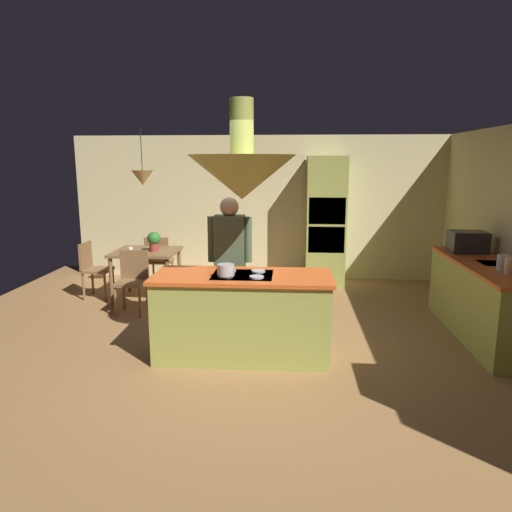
# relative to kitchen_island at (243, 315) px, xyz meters

# --- Properties ---
(ground) EXTENTS (8.16, 8.16, 0.00)m
(ground) POSITION_rel_kitchen_island_xyz_m (0.00, 0.20, -0.46)
(ground) COLOR #9E7042
(wall_back) EXTENTS (6.80, 0.10, 2.55)m
(wall_back) POSITION_rel_kitchen_island_xyz_m (0.00, 3.65, 0.81)
(wall_back) COLOR beige
(wall_back) RESTS_ON ground
(kitchen_island) EXTENTS (1.91, 0.81, 0.94)m
(kitchen_island) POSITION_rel_kitchen_island_xyz_m (0.00, 0.00, 0.00)
(kitchen_island) COLOR #A0A84C
(kitchen_island) RESTS_ON ground
(counter_run_right) EXTENTS (0.73, 2.30, 0.92)m
(counter_run_right) POSITION_rel_kitchen_island_xyz_m (2.84, 0.80, 0.01)
(counter_run_right) COLOR #A0A84C
(counter_run_right) RESTS_ON ground
(oven_tower) EXTENTS (0.66, 0.62, 2.19)m
(oven_tower) POSITION_rel_kitchen_island_xyz_m (1.10, 3.24, 0.63)
(oven_tower) COLOR #A0A84C
(oven_tower) RESTS_ON ground
(dining_table) EXTENTS (0.96, 0.89, 0.76)m
(dining_table) POSITION_rel_kitchen_island_xyz_m (-1.70, 2.10, 0.19)
(dining_table) COLOR brown
(dining_table) RESTS_ON ground
(person_at_island) EXTENTS (0.53, 0.23, 1.69)m
(person_at_island) POSITION_rel_kitchen_island_xyz_m (-0.22, 0.67, 0.51)
(person_at_island) COLOR tan
(person_at_island) RESTS_ON ground
(range_hood) EXTENTS (1.10, 1.10, 1.00)m
(range_hood) POSITION_rel_kitchen_island_xyz_m (0.00, 0.00, 1.51)
(range_hood) COLOR #A0A84C
(pendant_light_over_table) EXTENTS (0.32, 0.32, 0.82)m
(pendant_light_over_table) POSITION_rel_kitchen_island_xyz_m (-1.70, 2.10, 1.40)
(pendant_light_over_table) COLOR #E0B266
(chair_facing_island) EXTENTS (0.40, 0.40, 0.87)m
(chair_facing_island) POSITION_rel_kitchen_island_xyz_m (-1.70, 1.44, 0.04)
(chair_facing_island) COLOR brown
(chair_facing_island) RESTS_ON ground
(chair_by_back_wall) EXTENTS (0.40, 0.40, 0.87)m
(chair_by_back_wall) POSITION_rel_kitchen_island_xyz_m (-1.70, 2.76, 0.04)
(chair_by_back_wall) COLOR brown
(chair_by_back_wall) RESTS_ON ground
(chair_at_corner) EXTENTS (0.40, 0.40, 0.87)m
(chair_at_corner) POSITION_rel_kitchen_island_xyz_m (-2.56, 2.10, 0.04)
(chair_at_corner) COLOR brown
(chair_at_corner) RESTS_ON ground
(potted_plant_on_table) EXTENTS (0.20, 0.20, 0.30)m
(potted_plant_on_table) POSITION_rel_kitchen_island_xyz_m (-1.55, 2.05, 0.47)
(potted_plant_on_table) COLOR #99382D
(potted_plant_on_table) RESTS_ON dining_table
(cup_on_table) EXTENTS (0.07, 0.07, 0.09)m
(cup_on_table) POSITION_rel_kitchen_island_xyz_m (-1.87, 1.88, 0.34)
(cup_on_table) COLOR white
(cup_on_table) RESTS_ON dining_table
(canister_flour) EXTENTS (0.11, 0.11, 0.18)m
(canister_flour) POSITION_rel_kitchen_island_xyz_m (2.84, 0.23, 0.54)
(canister_flour) COLOR #E0B78C
(canister_flour) RESTS_ON counter_run_right
(canister_sugar) EXTENTS (0.12, 0.12, 0.18)m
(canister_sugar) POSITION_rel_kitchen_island_xyz_m (2.84, 0.41, 0.54)
(canister_sugar) COLOR silver
(canister_sugar) RESTS_ON counter_run_right
(microwave_on_counter) EXTENTS (0.46, 0.36, 0.28)m
(microwave_on_counter) POSITION_rel_kitchen_island_xyz_m (2.84, 1.48, 0.59)
(microwave_on_counter) COLOR #232326
(microwave_on_counter) RESTS_ON counter_run_right
(cooking_pot_on_cooktop) EXTENTS (0.18, 0.18, 0.12)m
(cooking_pot_on_cooktop) POSITION_rel_kitchen_island_xyz_m (-0.16, -0.13, 0.53)
(cooking_pot_on_cooktop) COLOR #B2B2B7
(cooking_pot_on_cooktop) RESTS_ON kitchen_island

